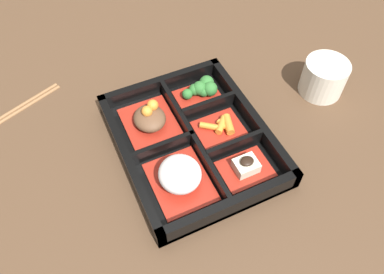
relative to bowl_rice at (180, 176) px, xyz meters
name	(u,v)px	position (x,y,z in m)	size (l,w,h in m)	color
ground_plane	(192,145)	(0.07, -0.05, -0.03)	(3.00, 3.00, 0.00)	#4C3523
bento_base	(192,144)	(0.07, -0.05, -0.03)	(0.30, 0.25, 0.01)	black
bento_rim	(193,138)	(0.07, -0.05, -0.01)	(0.30, 0.25, 0.04)	black
bowl_rice	(180,176)	(0.00, 0.00, 0.00)	(0.11, 0.09, 0.05)	maroon
bowl_stew	(150,119)	(0.13, 0.00, -0.01)	(0.11, 0.09, 0.05)	maroon
bowl_tofu	(246,167)	(-0.02, -0.11, -0.01)	(0.07, 0.08, 0.03)	maroon
bowl_carrots	(220,128)	(0.07, -0.11, -0.02)	(0.08, 0.08, 0.02)	maroon
bowl_greens	(201,90)	(0.16, -0.12, -0.01)	(0.06, 0.08, 0.03)	maroon
tea_cup	(324,77)	(0.08, -0.34, 0.00)	(0.08, 0.08, 0.07)	beige
chopsticks	(5,116)	(0.27, 0.24, -0.03)	(0.10, 0.22, 0.01)	brown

